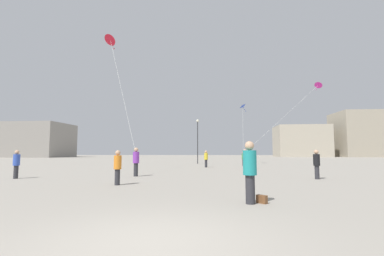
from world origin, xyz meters
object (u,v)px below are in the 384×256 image
Objects in this scene: kite_magenta_diamond at (317,86)px; building_centre_hall at (301,141)px; person_in_green at (243,158)px; person_in_blue at (16,163)px; kite_cobalt_delta at (243,107)px; person_in_yellow at (206,158)px; kite_crimson_diamond at (111,41)px; person_in_purple at (136,160)px; person_in_red at (245,158)px; person_in_black at (317,163)px; person_in_teal at (250,169)px; building_left_hall at (25,140)px; lamppost_east at (198,135)px; handbag_beside_flyer at (262,199)px; building_right_hall at (355,134)px; person_in_orange at (118,166)px.

building_centre_hall reaches higher than kite_magenta_diamond.
person_in_green is 0.98× the size of person_in_blue.
kite_cobalt_delta is at bearing -115.66° from building_centre_hall.
person_in_yellow is 13.89m from kite_crimson_diamond.
kite_cobalt_delta is at bearing 88.54° from person_in_purple.
person_in_black is (2.50, -9.61, -0.08)m from person_in_red.
person_in_yellow is 1.03× the size of person_in_black.
person_in_teal is 0.07× the size of building_left_hall.
lamppost_east is (3.59, 18.97, 2.86)m from person_in_purple.
person_in_black is at bearing -47.73° from building_left_hall.
building_centre_hall is at bearing 77.87° from person_in_red.
person_in_purple is 6.70m from person_in_blue.
person_in_red is at bearing -142.94° from kite_magenta_diamond.
lamppost_east is at bearing -120.42° from building_centre_hall.
person_in_green is at bearing 83.62° from person_in_purple.
person_in_teal is 1.08× the size of person_in_yellow.
kite_magenta_diamond is at bearing -12.59° from lamppost_east.
person_in_green is 0.16× the size of kite_crimson_diamond.
building_centre_hall is 2.99× the size of lamppost_east.
person_in_blue reaches higher than handbag_beside_flyer.
person_in_teal is at bearing -32.15° from person_in_purple.
person_in_red is 76.09m from building_centre_hall.
building_right_hall is at bearing -130.02° from person_in_yellow.
person_in_purple is 1.09× the size of person_in_black.
building_centre_hall is 1.16× the size of building_right_hall.
lamppost_east is (-6.98, 20.41, 2.94)m from person_in_black.
person_in_black is 0.17× the size of kite_crimson_diamond.
person_in_green is 0.16× the size of kite_magenta_diamond.
building_centre_hall is (37.94, 82.50, 4.40)m from person_in_orange.
building_left_hall is (-59.87, 59.00, 4.27)m from person_in_red.
building_left_hall reaches higher than handbag_beside_flyer.
person_in_yellow is at bearing 12.93° from person_in_blue.
person_in_yellow is 1.06× the size of person_in_green.
person_in_yellow is at bearing -127.72° from building_right_hall.
building_right_hall is 47.10× the size of handbag_beside_flyer.
building_right_hall is at bearing 5.27° from building_left_hall.
person_in_green is at bearing 10.77° from person_in_blue.
person_in_orange is 0.09× the size of building_centre_hall.
lamppost_east reaches higher than handbag_beside_flyer.
kite_magenta_diamond is at bearing -74.22° from person_in_orange.
person_in_red is 1.13× the size of person_in_orange.
kite_cobalt_delta is at bearing -124.68° from person_in_yellow.
person_in_green is 0.27× the size of lamppost_east.
kite_magenta_diamond is at bearing -107.93° from building_centre_hall.
kite_magenta_diamond is at bearing 169.72° from person_in_green.
person_in_blue is at bearing 46.87° from person_in_teal.
person_in_teal is 95.39m from building_left_hall.
person_in_teal is 19.33m from person_in_yellow.
building_left_hall is at bearing 88.58° from person_in_blue.
kite_cobalt_delta reaches higher than person_in_green.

